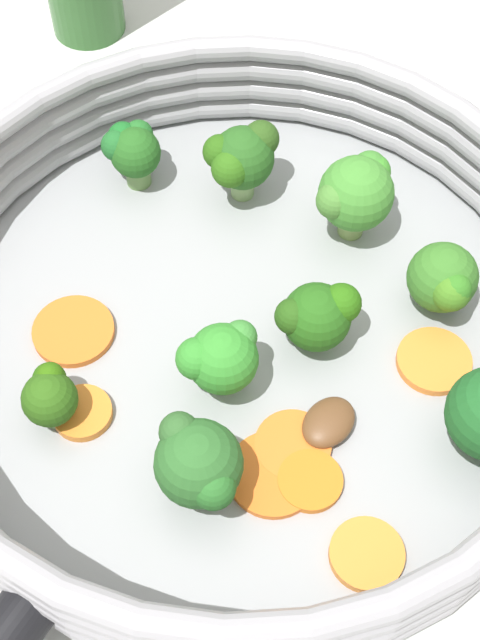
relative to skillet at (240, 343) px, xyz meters
The scene contains 20 objects.
ground_plane 0.01m from the skillet, ahead, with size 4.00×4.00×0.00m, color #BBBEB8.
skillet is the anchor object (origin of this frame).
skillet_rim_wall 0.04m from the skillet, ahead, with size 0.36×0.36×0.06m.
skillet_rivet_right 0.17m from the skillet, ahead, with size 0.01×0.01×0.01m, color #979697.
carrot_slice_0 0.07m from the skillet, 46.12° to the left, with size 0.04×0.04×0.00m, color orange.
carrot_slice_1 0.09m from the skillet, 46.31° to the left, with size 0.03×0.03×0.00m, color orange.
carrot_slice_2 0.09m from the skillet, 66.14° to the right, with size 0.05×0.05×0.00m, color orange.
carrot_slice_3 0.10m from the skillet, 34.22° to the right, with size 0.03×0.03×0.01m, color orange.
carrot_slice_4 0.11m from the skillet, 104.66° to the left, with size 0.04×0.04×0.01m, color orange.
carrot_slice_5 0.14m from the skillet, 50.19° to the left, with size 0.04×0.04×0.01m, color orange.
carrot_slice_6 0.09m from the skillet, 35.77° to the left, with size 0.05×0.05×0.00m, color orange.
broccoli_floret_0 0.11m from the skillet, 38.45° to the right, with size 0.03×0.03×0.03m.
broccoli_floret_1 0.11m from the skillet, 155.76° to the right, with size 0.05×0.04×0.05m.
broccoli_floret_2 0.10m from the skillet, 12.46° to the left, with size 0.04×0.05×0.05m.
broccoli_floret_3 0.05m from the skillet, 109.34° to the left, with size 0.04×0.04×0.04m.
broccoli_floret_4 0.12m from the skillet, 124.40° to the left, with size 0.04×0.04×0.04m.
broccoli_floret_6 0.05m from the skillet, ahead, with size 0.04×0.04×0.05m.
broccoli_floret_7 0.11m from the skillet, 163.07° to the left, with size 0.05×0.04×0.06m.
broccoli_floret_8 0.14m from the skillet, 126.08° to the right, with size 0.03×0.04×0.04m.
mushroom_piece_0 0.07m from the skillet, 63.25° to the left, with size 0.03×0.02×0.01m, color brown.
Camera 1 is at (0.24, 0.11, 0.43)m, focal length 50.00 mm.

